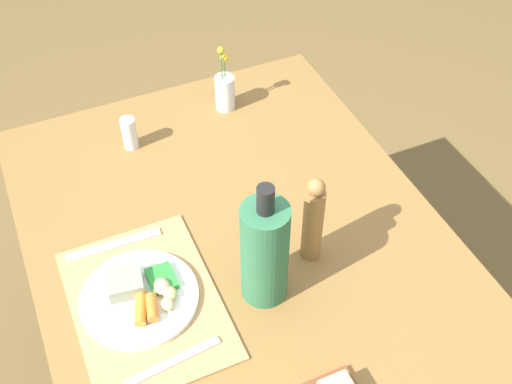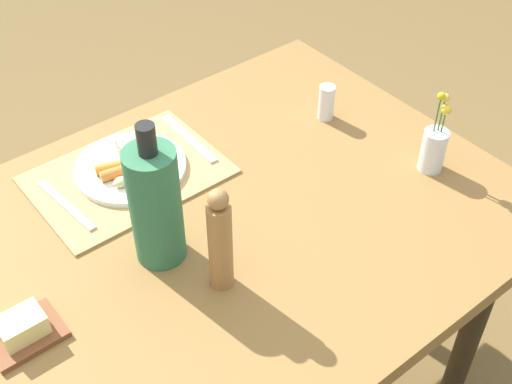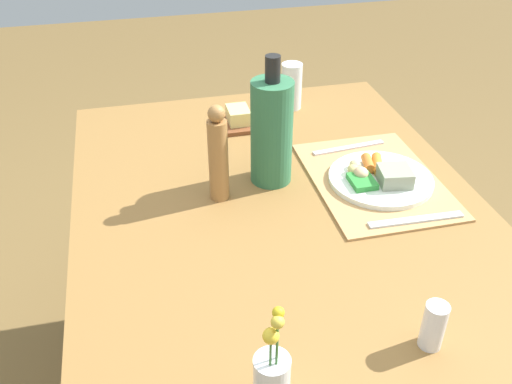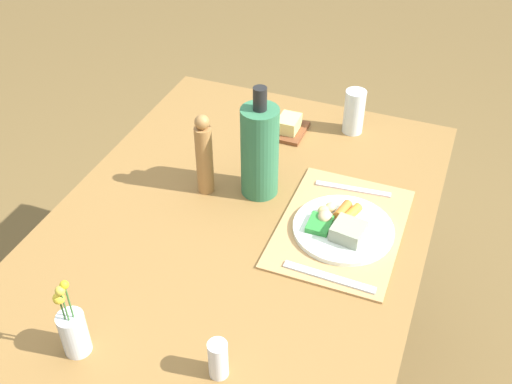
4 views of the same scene
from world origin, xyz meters
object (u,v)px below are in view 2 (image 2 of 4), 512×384
at_px(pepper_mill, 220,241).
at_px(cooler_bottle, 155,205).
at_px(dining_table, 218,251).
at_px(dinner_plate, 131,165).
at_px(butter_dish, 23,330).
at_px(flower_vase, 434,147).
at_px(knife, 66,205).
at_px(salt_shaker, 326,102).
at_px(fork, 188,138).

bearing_deg(pepper_mill, cooler_bottle, -70.37).
bearing_deg(dining_table, dinner_plate, -79.45).
distance_m(butter_dish, flower_vase, 0.93).
bearing_deg(dinner_plate, butter_dish, 35.33).
bearing_deg(knife, pepper_mill, 104.49).
relative_size(dining_table, flower_vase, 6.31).
relative_size(dining_table, cooler_bottle, 4.04).
bearing_deg(salt_shaker, dinner_plate, -13.84).
distance_m(dinner_plate, salt_shaker, 0.50).
bearing_deg(dining_table, butter_dish, 1.72).
bearing_deg(knife, salt_shaker, 165.20).
height_order(salt_shaker, flower_vase, flower_vase).
bearing_deg(dinner_plate, cooler_bottle, 71.85).
bearing_deg(flower_vase, cooler_bottle, -14.49).
bearing_deg(cooler_bottle, fork, -132.93).
xyz_separation_m(fork, butter_dish, (0.55, 0.28, 0.01)).
bearing_deg(knife, dinner_plate, 178.95).
bearing_deg(pepper_mill, dinner_plate, -94.97).
relative_size(pepper_mill, butter_dish, 1.81).
bearing_deg(butter_dish, flower_vase, 171.28).
relative_size(dining_table, pepper_mill, 5.42).
xyz_separation_m(dining_table, cooler_bottle, (0.13, -0.01, 0.21)).
relative_size(dinner_plate, knife, 1.24).
xyz_separation_m(dinner_plate, salt_shaker, (-0.48, 0.12, 0.03)).
bearing_deg(dining_table, salt_shaker, -162.50).
distance_m(pepper_mill, flower_vase, 0.57).
height_order(butter_dish, cooler_bottle, cooler_bottle).
distance_m(dinner_plate, butter_dish, 0.47).
bearing_deg(salt_shaker, cooler_bottle, 13.06).
bearing_deg(dining_table, knife, -48.10).
height_order(fork, cooler_bottle, cooler_bottle).
bearing_deg(dinner_plate, fork, -174.93).
bearing_deg(cooler_bottle, salt_shaker, -166.94).
xyz_separation_m(pepper_mill, butter_dish, (0.35, -0.12, -0.09)).
relative_size(cooler_bottle, flower_vase, 1.56).
bearing_deg(pepper_mill, knife, -69.87).
distance_m(dinner_plate, pepper_mill, 0.40).
relative_size(dining_table, butter_dish, 9.82).
bearing_deg(fork, salt_shaker, 159.14).
height_order(dinner_plate, flower_vase, flower_vase).
height_order(fork, knife, same).
bearing_deg(butter_dish, fork, -152.45).
bearing_deg(butter_dish, dining_table, -178.28).
distance_m(dining_table, salt_shaker, 0.47).
height_order(dining_table, butter_dish, butter_dish).
bearing_deg(flower_vase, salt_shaker, -79.78).
height_order(dinner_plate, fork, dinner_plate).
bearing_deg(butter_dish, knife, -129.39).
xyz_separation_m(fork, knife, (0.33, 0.03, 0.00)).
height_order(butter_dish, flower_vase, flower_vase).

